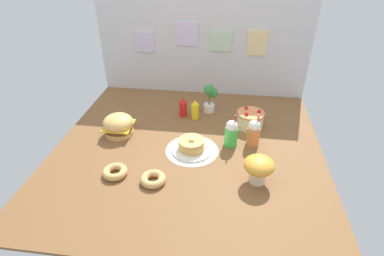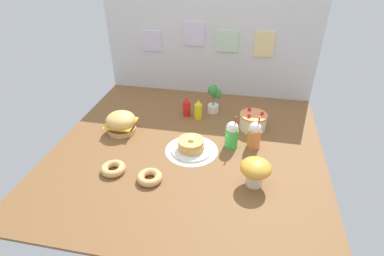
{
  "view_description": "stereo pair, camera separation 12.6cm",
  "coord_description": "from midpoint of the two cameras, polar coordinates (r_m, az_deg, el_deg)",
  "views": [
    {
      "loc": [
        0.29,
        -1.94,
        1.42
      ],
      "look_at": [
        0.03,
        0.01,
        0.18
      ],
      "focal_mm": 28.57,
      "sensor_mm": 36.0,
      "label": 1
    },
    {
      "loc": [
        0.41,
        -1.92,
        1.42
      ],
      "look_at": [
        0.03,
        0.01,
        0.18
      ],
      "focal_mm": 28.57,
      "sensor_mm": 36.0,
      "label": 2
    }
  ],
  "objects": [
    {
      "name": "potted_plant",
      "position": [
        2.85,
        5.37,
        5.69
      ],
      "size": [
        0.13,
        0.12,
        0.29
      ],
      "color": "white",
      "rests_on": "ground_plane"
    },
    {
      "name": "back_wall",
      "position": [
        3.13,
        4.34,
        14.74
      ],
      "size": [
        2.09,
        0.04,
        0.96
      ],
      "color": "silver",
      "rests_on": "ground_plane"
    },
    {
      "name": "ketchup_bottle",
      "position": [
        2.81,
        0.27,
        3.92
      ],
      "size": [
        0.07,
        0.07,
        0.19
      ],
      "color": "red",
      "rests_on": "ground_plane"
    },
    {
      "name": "pancake_stack",
      "position": [
        2.37,
        1.4,
        -3.38
      ],
      "size": [
        0.32,
        0.32,
        0.11
      ],
      "color": "white",
      "rests_on": "doily_mat"
    },
    {
      "name": "mustard_bottle",
      "position": [
        2.77,
        2.42,
        3.39
      ],
      "size": [
        0.07,
        0.07,
        0.19
      ],
      "color": "yellow",
      "rests_on": "ground_plane"
    },
    {
      "name": "layer_cake",
      "position": [
        2.69,
        12.63,
        1.22
      ],
      "size": [
        0.23,
        0.23,
        0.17
      ],
      "color": "beige",
      "rests_on": "ground_plane"
    },
    {
      "name": "donut_pink_glaze",
      "position": [
        2.23,
        -12.94,
        -7.4
      ],
      "size": [
        0.17,
        0.17,
        0.05
      ],
      "color": "tan",
      "rests_on": "ground_plane"
    },
    {
      "name": "mushroom_stool",
      "position": [
        2.07,
        13.49,
        -7.68
      ],
      "size": [
        0.21,
        0.21,
        0.2
      ],
      "color": "beige",
      "rests_on": "ground_plane"
    },
    {
      "name": "orange_float_cup",
      "position": [
        2.43,
        13.03,
        -1.33
      ],
      "size": [
        0.1,
        0.1,
        0.28
      ],
      "color": "orange",
      "rests_on": "ground_plane"
    },
    {
      "name": "doily_mat",
      "position": [
        2.39,
        1.43,
        -4.19
      ],
      "size": [
        0.41,
        0.41,
        0.0
      ],
      "primitive_type": "cylinder",
      "color": "white",
      "rests_on": "ground_plane"
    },
    {
      "name": "donut_chocolate",
      "position": [
        2.12,
        -6.22,
        -9.15
      ],
      "size": [
        0.17,
        0.17,
        0.05
      ],
      "color": "tan",
      "rests_on": "ground_plane"
    },
    {
      "name": "burger",
      "position": [
        2.63,
        -11.78,
        0.97
      ],
      "size": [
        0.25,
        0.25,
        0.18
      ],
      "color": "#DBA859",
      "rests_on": "ground_plane"
    },
    {
      "name": "cream_soda_cup",
      "position": [
        2.4,
        8.91,
        -1.26
      ],
      "size": [
        0.1,
        0.1,
        0.28
      ],
      "color": "green",
      "rests_on": "ground_plane"
    },
    {
      "name": "ground_plane",
      "position": [
        2.43,
        0.7,
        -3.85
      ],
      "size": [
        2.09,
        2.07,
        0.02
      ],
      "primitive_type": "cube",
      "color": "brown"
    }
  ]
}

